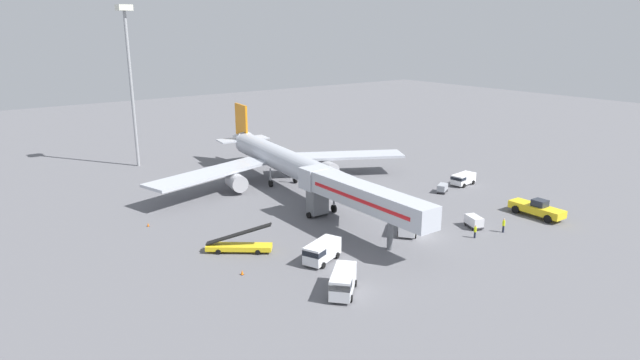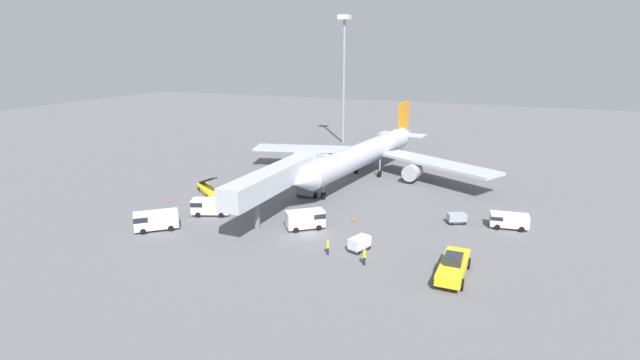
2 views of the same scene
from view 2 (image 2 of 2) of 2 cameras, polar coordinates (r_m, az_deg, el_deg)
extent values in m
plane|color=slate|center=(57.36, -1.35, -6.34)|extent=(300.00, 300.00, 0.00)
cylinder|color=#B7BCC6|center=(80.48, 5.19, 3.13)|extent=(7.96, 35.33, 3.85)
cone|color=#B7BCC6|center=(63.62, -2.21, -0.13)|extent=(4.24, 4.57, 3.77)
cone|color=#B7BCC6|center=(99.39, 10.22, 5.47)|extent=(4.39, 6.86, 3.66)
cube|color=orange|center=(97.34, 10.00, 7.40)|extent=(0.96, 5.09, 6.16)
cube|color=#B7BCC6|center=(96.68, 11.10, 5.27)|extent=(5.02, 4.22, 0.24)
cube|color=#B7BCC6|center=(98.22, 8.54, 5.54)|extent=(5.02, 4.22, 0.24)
cube|color=#B7BCC6|center=(79.56, 13.87, 1.95)|extent=(21.14, 14.72, 0.44)
cube|color=#B7BCC6|center=(88.67, -0.96, 3.77)|extent=(21.91, 10.51, 0.44)
cylinder|color=#A8A8AD|center=(79.61, 11.01, 0.96)|extent=(2.97, 3.64, 2.59)
cylinder|color=#A8A8AD|center=(86.03, 0.64, 2.33)|extent=(2.97, 3.64, 2.59)
cylinder|color=gray|center=(69.20, 0.41, -0.91)|extent=(0.28, 0.28, 2.50)
cylinder|color=black|center=(69.57, 0.40, -1.90)|extent=(0.48, 1.13, 1.10)
cylinder|color=gray|center=(82.05, 7.17, 1.58)|extent=(0.28, 0.28, 2.50)
cylinder|color=black|center=(82.35, 7.14, 0.74)|extent=(0.48, 1.13, 1.10)
cylinder|color=gray|center=(83.78, 4.37, 1.95)|extent=(0.28, 0.28, 2.50)
cylinder|color=black|center=(84.08, 4.36, 1.12)|extent=(0.48, 1.13, 1.10)
cube|color=#B2B7C1|center=(60.75, -5.71, 0.07)|extent=(3.28, 20.39, 2.70)
cube|color=red|center=(61.49, -6.95, 0.22)|extent=(0.28, 17.09, 0.44)
cube|color=#B2B7C1|center=(70.04, -1.41, 2.21)|extent=(3.49, 2.85, 2.84)
cube|color=#232833|center=(71.13, -0.97, 2.63)|extent=(3.30, 0.29, 0.90)
cube|color=slate|center=(70.29, -1.60, -0.35)|extent=(2.57, 1.84, 3.51)
cylinder|color=black|center=(71.38, -2.62, -1.58)|extent=(0.31, 0.80, 0.80)
cylinder|color=black|center=(70.22, -0.53, -1.86)|extent=(0.31, 0.80, 0.80)
cylinder|color=slate|center=(58.39, -7.58, -4.02)|extent=(0.70, 0.70, 3.91)
cube|color=yellow|center=(48.27, 15.68, -9.94)|extent=(2.41, 7.46, 1.00)
cube|color=#232833|center=(47.54, 15.69, -9.09)|extent=(1.64, 1.82, 0.90)
cylinder|color=black|center=(46.22, 16.55, -11.89)|extent=(0.41, 1.11, 1.10)
cylinder|color=black|center=(46.46, 13.82, -11.54)|extent=(0.41, 1.11, 1.10)
cylinder|color=black|center=(50.57, 17.29, -9.50)|extent=(0.41, 1.11, 1.10)
cylinder|color=black|center=(50.79, 14.81, -9.19)|extent=(0.41, 1.11, 1.10)
cube|color=yellow|center=(74.14, -13.22, -1.20)|extent=(6.89, 5.96, 0.55)
cube|color=black|center=(73.72, -13.30, -0.02)|extent=(6.45, 5.39, 2.57)
cylinder|color=black|center=(72.36, -12.12, -1.77)|extent=(0.61, 0.55, 0.60)
cylinder|color=black|center=(71.95, -13.33, -1.94)|extent=(0.61, 0.55, 0.60)
cylinder|color=black|center=(76.49, -13.09, -0.89)|extent=(0.61, 0.55, 0.60)
cylinder|color=black|center=(76.11, -14.25, -1.05)|extent=(0.61, 0.55, 0.60)
cube|color=white|center=(64.57, -12.92, -3.04)|extent=(5.33, 3.71, 1.91)
cube|color=#1E232D|center=(64.86, -14.38, -2.66)|extent=(2.23, 2.50, 0.61)
cylinder|color=black|center=(64.35, -14.40, -4.05)|extent=(0.77, 0.59, 0.68)
cylinder|color=black|center=(66.13, -13.96, -3.49)|extent=(0.77, 0.59, 0.68)
cylinder|color=black|center=(63.61, -11.74, -4.11)|extent=(0.77, 0.59, 0.68)
cylinder|color=black|center=(65.40, -11.37, -3.55)|extent=(0.77, 0.59, 0.68)
cube|color=silver|center=(61.11, -19.02, -4.53)|extent=(5.11, 4.92, 2.01)
cube|color=#1E232D|center=(61.00, -20.69, -4.28)|extent=(2.56, 2.59, 0.64)
cylinder|color=black|center=(60.57, -20.43, -5.80)|extent=(0.74, 0.72, 0.68)
cylinder|color=black|center=(62.35, -20.42, -5.20)|extent=(0.74, 0.72, 0.68)
cylinder|color=black|center=(60.54, -17.42, -5.54)|extent=(0.74, 0.72, 0.68)
cylinder|color=black|center=(62.32, -17.50, -4.94)|extent=(0.74, 0.72, 0.68)
cube|color=white|center=(58.21, -1.77, -4.66)|extent=(4.83, 4.47, 1.98)
cube|color=#1E232D|center=(58.45, -0.29, -4.11)|extent=(2.43, 2.51, 0.63)
cylinder|color=black|center=(59.75, -0.67, -5.07)|extent=(0.75, 0.71, 0.68)
cylinder|color=black|center=(58.02, -0.15, -5.71)|extent=(0.75, 0.71, 0.68)
cylinder|color=black|center=(59.09, -3.35, -5.34)|extent=(0.75, 0.71, 0.68)
cylinder|color=black|center=(57.34, -2.91, -5.99)|extent=(0.75, 0.71, 0.68)
cube|color=white|center=(62.87, 21.71, -4.47)|extent=(4.68, 2.57, 1.53)
cube|color=#1E232D|center=(62.61, 20.36, -4.09)|extent=(1.67, 2.22, 0.49)
cylinder|color=black|center=(62.05, 20.46, -5.30)|extent=(0.72, 0.45, 0.68)
cylinder|color=black|center=(63.87, 20.33, -4.70)|extent=(0.72, 0.45, 0.68)
cylinder|color=black|center=(62.38, 22.99, -5.46)|extent=(0.72, 0.45, 0.68)
cylinder|color=black|center=(64.19, 22.79, -4.86)|extent=(0.72, 0.45, 0.68)
cube|color=#38383D|center=(62.59, 16.03, -4.78)|extent=(2.57, 2.10, 0.22)
cube|color=#999EA5|center=(62.40, 16.07, -4.29)|extent=(2.57, 2.10, 0.92)
cylinder|color=black|center=(63.38, 16.54, -4.67)|extent=(0.38, 0.27, 0.36)
cylinder|color=black|center=(62.40, 16.88, -5.02)|extent=(0.38, 0.27, 0.36)
cylinder|color=black|center=(62.86, 15.17, -4.73)|extent=(0.38, 0.27, 0.36)
cylinder|color=black|center=(61.87, 15.50, -5.08)|extent=(0.38, 0.27, 0.36)
cube|color=#38383D|center=(52.64, 4.74, -8.11)|extent=(2.15, 2.82, 0.22)
cube|color=silver|center=(52.37, 4.76, -7.43)|extent=(2.15, 2.82, 1.13)
cylinder|color=black|center=(51.70, 4.69, -8.70)|extent=(0.24, 0.38, 0.36)
cylinder|color=black|center=(52.42, 3.59, -8.32)|extent=(0.24, 0.38, 0.36)
cylinder|color=black|center=(52.97, 5.88, -8.12)|extent=(0.24, 0.38, 0.36)
cylinder|color=black|center=(53.67, 4.79, -7.76)|extent=(0.24, 0.38, 0.36)
cylinder|color=#1E2333|center=(49.30, 5.32, -9.64)|extent=(0.32, 0.32, 0.87)
cylinder|color=#D8EA19|center=(48.97, 5.34, -8.81)|extent=(0.43, 0.43, 0.69)
sphere|color=tan|center=(48.78, 5.35, -8.30)|extent=(0.24, 0.24, 0.24)
cylinder|color=#1E2333|center=(51.45, 0.93, -8.51)|extent=(0.28, 0.28, 0.79)
cylinder|color=#D8EA19|center=(51.17, 0.94, -7.78)|extent=(0.37, 0.37, 0.62)
sphere|color=tan|center=(51.00, 0.94, -7.34)|extent=(0.21, 0.21, 0.21)
cube|color=black|center=(61.08, 4.04, -4.97)|extent=(0.39, 0.39, 0.03)
cone|color=orange|center=(60.98, 4.04, -4.71)|extent=(0.33, 0.33, 0.58)
cube|color=black|center=(71.83, -17.48, -2.52)|extent=(0.35, 0.35, 0.03)
cone|color=orange|center=(71.75, -17.49, -2.32)|extent=(0.29, 0.29, 0.51)
cube|color=black|center=(88.60, -10.64, 1.28)|extent=(0.31, 0.31, 0.03)
cone|color=orange|center=(88.54, -10.65, 1.43)|extent=(0.27, 0.27, 0.46)
cylinder|color=#93969B|center=(110.82, 2.85, 11.52)|extent=(0.56, 0.56, 27.51)
cube|color=silver|center=(110.77, 2.95, 18.90)|extent=(2.40, 2.40, 1.00)
camera|label=1|loc=(69.86, -63.89, 9.76)|focal=30.40mm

